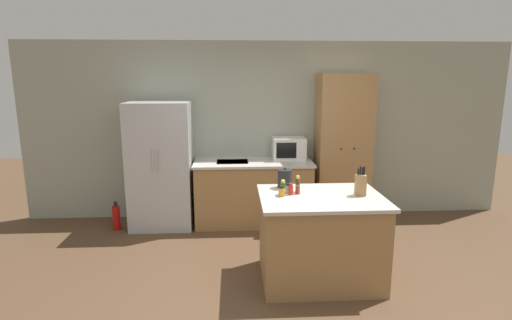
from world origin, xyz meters
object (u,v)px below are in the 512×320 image
spice_bottle_tall_dark (283,188)px  spice_bottle_green_herb (282,192)px  fire_extinguisher (116,217)px  spice_bottle_amber_oil (298,190)px  spice_bottle_orange_cap (298,184)px  refrigerator (161,165)px  spice_bottle_pale_salt (288,189)px  knife_block (361,185)px  microwave (289,148)px  spice_bottle_short_red (291,189)px  pantry_cabinet (343,148)px  kettle (285,179)px

spice_bottle_tall_dark → spice_bottle_green_herb: (-0.02, -0.07, -0.02)m
fire_extinguisher → spice_bottle_amber_oil: bearing=-32.4°
spice_bottle_orange_cap → refrigerator: bearing=137.6°
spice_bottle_amber_oil → fire_extinguisher: spice_bottle_amber_oil is taller
spice_bottle_tall_dark → spice_bottle_orange_cap: bearing=26.2°
spice_bottle_orange_cap → fire_extinguisher: 2.81m
spice_bottle_tall_dark → spice_bottle_pale_salt: (0.06, 0.05, -0.03)m
knife_block → microwave: bearing=104.4°
spice_bottle_tall_dark → spice_bottle_short_red: size_ratio=1.29×
fire_extinguisher → spice_bottle_short_red: bearing=-33.7°
spice_bottle_short_red → spice_bottle_pale_salt: (-0.02, 0.06, -0.01)m
pantry_cabinet → spice_bottle_orange_cap: bearing=-119.4°
microwave → spice_bottle_green_herb: microwave is taller
spice_bottle_short_red → spice_bottle_amber_oil: bearing=16.0°
spice_bottle_tall_dark → spice_bottle_pale_salt: spice_bottle_tall_dark is taller
spice_bottle_amber_oil → spice_bottle_green_herb: 0.19m
spice_bottle_green_herb → spice_bottle_pale_salt: size_ratio=1.08×
microwave → spice_bottle_short_red: 1.80m
kettle → fire_extinguisher: 2.64m
spice_bottle_short_red → fire_extinguisher: spice_bottle_short_red is taller
fire_extinguisher → pantry_cabinet: bearing=4.5°
knife_block → kettle: bearing=155.0°
spice_bottle_green_herb → knife_block: bearing=-1.1°
spice_bottle_green_herb → fire_extinguisher: size_ratio=0.26×
refrigerator → spice_bottle_green_herb: size_ratio=16.89×
knife_block → spice_bottle_orange_cap: 0.64m
knife_block → spice_bottle_short_red: 0.71m
pantry_cabinet → kettle: bearing=-125.3°
spice_bottle_tall_dark → spice_bottle_orange_cap: size_ratio=0.87×
pantry_cabinet → spice_bottle_pale_salt: (-1.02, -1.67, -0.12)m
spice_bottle_pale_salt → kettle: (-0.01, 0.21, 0.06)m
pantry_cabinet → spice_bottle_orange_cap: 1.88m
knife_block → spice_bottle_short_red: bearing=174.5°
spice_bottle_pale_salt → spice_bottle_orange_cap: spice_bottle_orange_cap is taller
spice_bottle_amber_oil → fire_extinguisher: 2.82m
microwave → spice_bottle_green_herb: bearing=-100.0°
spice_bottle_tall_dark → kettle: 0.26m
kettle → spice_bottle_short_red: bearing=-84.4°
refrigerator → fire_extinguisher: size_ratio=4.41×
spice_bottle_short_red → spice_bottle_amber_oil: size_ratio=1.31×
spice_bottle_tall_dark → spice_bottle_orange_cap: (0.16, 0.08, 0.01)m
spice_bottle_pale_salt → spice_bottle_orange_cap: (0.10, 0.03, 0.04)m
fire_extinguisher → spice_bottle_orange_cap: bearing=-30.9°
spice_bottle_tall_dark → spice_bottle_amber_oil: 0.16m
microwave → spice_bottle_green_herb: 1.87m
microwave → pantry_cabinet: bearing=-4.0°
spice_bottle_amber_oil → spice_bottle_green_herb: size_ratio=0.86×
refrigerator → pantry_cabinet: 2.61m
spice_bottle_short_red → fire_extinguisher: size_ratio=0.29×
microwave → knife_block: bearing=-75.6°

